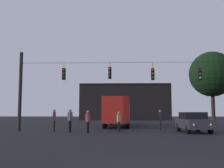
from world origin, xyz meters
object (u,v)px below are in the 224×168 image
object	(u,v)px
tree_left_silhouette	(212,74)
pedestrian_crossing_left	(119,121)
city_bus	(118,109)
car_near_right	(193,122)
pedestrian_crossing_center	(160,119)
pedestrian_far_side	(194,120)
car_far_left	(112,118)
pedestrian_near_bus	(88,120)
pedestrian_crossing_right	(70,119)
pedestrian_trailing	(54,119)

from	to	relation	value
tree_left_silhouette	pedestrian_crossing_left	bearing A→B (deg)	-125.93
city_bus	car_near_right	bearing A→B (deg)	-57.42
pedestrian_crossing_center	pedestrian_far_side	size ratio (longest dim) A/B	1.14
car_far_left	pedestrian_near_bus	world-z (taller)	pedestrian_near_bus
pedestrian_crossing_left	pedestrian_far_side	distance (m)	7.66
city_bus	car_far_left	distance (m)	8.91
pedestrian_far_side	pedestrian_crossing_center	bearing A→B (deg)	-167.17
pedestrian_crossing_left	pedestrian_crossing_right	xyz separation A→B (m)	(-3.75, -0.16, 0.14)
car_near_right	pedestrian_crossing_center	bearing A→B (deg)	124.92
city_bus	tree_left_silhouette	xyz separation A→B (m)	(13.24, 8.92, 5.06)
pedestrian_near_bus	tree_left_silhouette	bearing A→B (deg)	51.03
car_far_left	pedestrian_crossing_left	size ratio (longest dim) A/B	2.88
car_far_left	pedestrian_crossing_left	bearing A→B (deg)	-86.39
pedestrian_crossing_center	pedestrian_near_bus	world-z (taller)	pedestrian_crossing_center
pedestrian_crossing_right	tree_left_silhouette	xyz separation A→B (m)	(16.82, 18.20, 5.92)
pedestrian_crossing_right	pedestrian_trailing	world-z (taller)	pedestrian_crossing_right
car_near_right	pedestrian_trailing	xyz separation A→B (m)	(-10.72, 0.26, 0.20)
car_far_left	pedestrian_trailing	xyz separation A→B (m)	(-3.94, -17.64, 0.20)
pedestrian_crossing_left	pedestrian_crossing_right	bearing A→B (deg)	-177.63
car_near_right	pedestrian_near_bus	size ratio (longest dim) A/B	2.68
pedestrian_crossing_center	pedestrian_trailing	bearing A→B (deg)	-162.60
tree_left_silhouette	pedestrian_near_bus	bearing A→B (deg)	-128.97
city_bus	pedestrian_crossing_center	size ratio (longest dim) A/B	6.44
car_far_left	pedestrian_near_bus	size ratio (longest dim) A/B	2.74
pedestrian_near_bus	city_bus	bearing A→B (deg)	78.13
pedestrian_crossing_center	pedestrian_near_bus	xyz separation A→B (m)	(-5.86, -3.93, -0.06)
pedestrian_crossing_right	pedestrian_far_side	world-z (taller)	pedestrian_crossing_right
car_far_left	pedestrian_trailing	world-z (taller)	pedestrian_trailing
city_bus	pedestrian_far_side	distance (m)	8.81
pedestrian_crossing_center	pedestrian_crossing_left	bearing A→B (deg)	-140.11
car_far_left	pedestrian_near_bus	distance (m)	18.90
city_bus	pedestrian_crossing_right	bearing A→B (deg)	-111.12
pedestrian_crossing_center	pedestrian_trailing	world-z (taller)	pedestrian_trailing
pedestrian_trailing	pedestrian_crossing_left	bearing A→B (deg)	-3.11
pedestrian_crossing_center	pedestrian_trailing	xyz separation A→B (m)	(-8.65, -2.71, 0.02)
pedestrian_crossing_left	pedestrian_far_side	size ratio (longest dim) A/B	1.03
pedestrian_crossing_left	pedestrian_trailing	xyz separation A→B (m)	(-5.08, 0.28, 0.13)
car_near_right	pedestrian_trailing	distance (m)	10.73
pedestrian_trailing	pedestrian_far_side	distance (m)	12.27
city_bus	tree_left_silhouette	bearing A→B (deg)	33.96
tree_left_silhouette	car_near_right	bearing A→B (deg)	-112.39
car_near_right	pedestrian_far_side	world-z (taller)	car_near_right
city_bus	pedestrian_far_side	world-z (taller)	city_bus
pedestrian_far_side	car_far_left	bearing A→B (deg)	118.86
city_bus	pedestrian_trailing	bearing A→B (deg)	-119.01
car_far_left	pedestrian_far_side	distance (m)	16.23
city_bus	pedestrian_crossing_right	distance (m)	9.98
pedestrian_near_bus	pedestrian_far_side	bearing A→B (deg)	27.31
pedestrian_far_side	tree_left_silhouette	size ratio (longest dim) A/B	0.15
pedestrian_crossing_center	pedestrian_far_side	world-z (taller)	pedestrian_crossing_center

